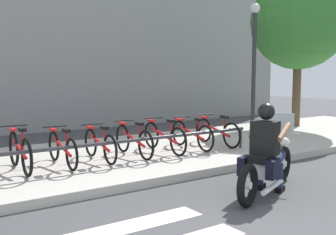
{
  "coord_description": "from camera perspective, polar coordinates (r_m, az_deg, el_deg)",
  "views": [
    {
      "loc": [
        -2.72,
        -2.66,
        1.89
      ],
      "look_at": [
        1.76,
        3.8,
        1.03
      ],
      "focal_mm": 43.45,
      "sensor_mm": 36.0,
      "label": 1
    }
  ],
  "objects": [
    {
      "name": "sidewalk",
      "position": [
        8.41,
        -15.14,
        -6.43
      ],
      "size": [
        24.0,
        4.4,
        0.15
      ],
      "primitive_type": "cube",
      "color": "#B7B2A8",
      "rests_on": "ground"
    },
    {
      "name": "crosswalk_stripe_4",
      "position": [
        5.06,
        -9.43,
        -15.69
      ],
      "size": [
        2.8,
        0.4,
        0.01
      ],
      "primitive_type": "cube",
      "color": "white",
      "rests_on": "ground"
    },
    {
      "name": "motorcycle",
      "position": [
        6.64,
        13.85,
        -6.39
      ],
      "size": [
        2.15,
        1.03,
        1.22
      ],
      "color": "black",
      "rests_on": "ground"
    },
    {
      "name": "rider",
      "position": [
        6.5,
        13.68,
        -3.37
      ],
      "size": [
        0.75,
        0.69,
        1.43
      ],
      "color": "black",
      "rests_on": "ground"
    },
    {
      "name": "bicycle_1",
      "position": [
        7.65,
        -20.07,
        -4.49
      ],
      "size": [
        0.48,
        1.63,
        0.8
      ],
      "color": "black",
      "rests_on": "sidewalk"
    },
    {
      "name": "bicycle_2",
      "position": [
        7.88,
        -14.63,
        -4.21
      ],
      "size": [
        0.48,
        1.63,
        0.73
      ],
      "color": "black",
      "rests_on": "sidewalk"
    },
    {
      "name": "bicycle_3",
      "position": [
        8.18,
        -9.55,
        -3.75
      ],
      "size": [
        0.48,
        1.56,
        0.72
      ],
      "color": "black",
      "rests_on": "sidewalk"
    },
    {
      "name": "bicycle_4",
      "position": [
        8.52,
        -4.85,
        -3.21
      ],
      "size": [
        0.48,
        1.64,
        0.74
      ],
      "color": "black",
      "rests_on": "sidewalk"
    },
    {
      "name": "bicycle_5",
      "position": [
        8.93,
        -0.56,
        -2.74
      ],
      "size": [
        0.48,
        1.72,
        0.75
      ],
      "color": "black",
      "rests_on": "sidewalk"
    },
    {
      "name": "bicycle_6",
      "position": [
        9.38,
        3.34,
        -2.37
      ],
      "size": [
        0.48,
        1.63,
        0.73
      ],
      "color": "black",
      "rests_on": "sidewalk"
    },
    {
      "name": "bicycle_7",
      "position": [
        9.87,
        6.86,
        -1.95
      ],
      "size": [
        0.48,
        1.67,
        0.74
      ],
      "color": "black",
      "rests_on": "sidewalk"
    },
    {
      "name": "bike_rack",
      "position": [
        7.85,
        -5.28,
        -3.4
      ],
      "size": [
        5.99,
        0.07,
        0.49
      ],
      "color": "#333338",
      "rests_on": "sidewalk"
    },
    {
      "name": "street_lamp",
      "position": [
        11.88,
        11.98,
        8.36
      ],
      "size": [
        0.28,
        0.28,
        3.84
      ],
      "color": "#2D2D33",
      "rests_on": "ground"
    },
    {
      "name": "tree_near_rack",
      "position": [
        14.1,
        17.89,
        12.67
      ],
      "size": [
        3.1,
        3.1,
        5.1
      ],
      "color": "brown",
      "rests_on": "ground"
    }
  ]
}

